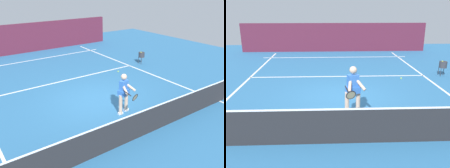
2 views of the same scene
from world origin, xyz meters
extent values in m
plane|color=teal|center=(0.00, 0.00, 0.00)|extent=(25.69, 25.69, 0.00)
cube|color=#561E33|center=(0.00, -9.58, 1.01)|extent=(13.25, 0.24, 2.02)
cube|color=white|center=(0.00, -7.38, 0.00)|extent=(9.25, 0.10, 0.01)
cube|color=white|center=(0.00, -2.88, 0.00)|extent=(8.25, 0.10, 0.01)
cube|color=white|center=(-4.12, 0.00, 0.00)|extent=(0.10, 17.76, 0.01)
cube|color=#232326|center=(0.00, 3.03, 0.45)|extent=(8.77, 0.02, 0.89)
cube|color=white|center=(0.00, 3.03, 0.91)|extent=(8.77, 0.02, 0.04)
cylinder|color=beige|center=(-0.44, 1.39, 0.39)|extent=(0.13, 0.13, 0.78)
cylinder|color=beige|center=(-0.09, 1.49, 0.39)|extent=(0.13, 0.13, 0.78)
cube|color=white|center=(-0.44, 1.39, 0.04)|extent=(0.20, 0.10, 0.08)
cube|color=white|center=(-0.09, 1.49, 0.04)|extent=(0.20, 0.10, 0.08)
cube|color=#3875D6|center=(-0.27, 1.44, 1.04)|extent=(0.36, 0.28, 0.52)
cube|color=#3875D6|center=(-0.27, 1.44, 0.84)|extent=(0.46, 0.38, 0.20)
sphere|color=beige|center=(-0.27, 1.44, 1.44)|extent=(0.22, 0.22, 0.22)
cylinder|color=beige|center=(-0.45, 1.54, 1.06)|extent=(0.38, 0.42, 0.37)
cylinder|color=beige|center=(-0.16, 1.63, 1.06)|extent=(0.16, 0.49, 0.37)
cylinder|color=black|center=(-0.05, 1.94, 1.02)|extent=(0.12, 0.29, 0.14)
torus|color=black|center=(-0.14, 2.23, 0.96)|extent=(0.31, 0.19, 0.28)
cylinder|color=beige|center=(-0.14, 2.23, 0.96)|extent=(0.26, 0.15, 0.23)
sphere|color=#D1E533|center=(-2.90, -2.36, 0.03)|extent=(0.07, 0.07, 0.07)
cylinder|color=#333338|center=(-5.00, -2.80, 0.55)|extent=(0.36, 0.36, 0.30)
cylinder|color=#333338|center=(-4.87, -2.67, 0.20)|extent=(0.02, 0.02, 0.40)
cylinder|color=#333338|center=(-5.13, -2.93, 0.20)|extent=(0.02, 0.02, 0.40)
cylinder|color=#333338|center=(-4.87, -2.93, 0.20)|extent=(0.02, 0.02, 0.40)
sphere|color=#D1E533|center=(-4.95, -2.80, 0.71)|extent=(0.07, 0.07, 0.07)
camera|label=1|loc=(4.90, 7.88, 4.53)|focal=39.41mm
camera|label=2|loc=(0.46, 8.27, 3.23)|focal=39.11mm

